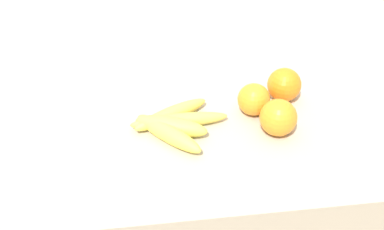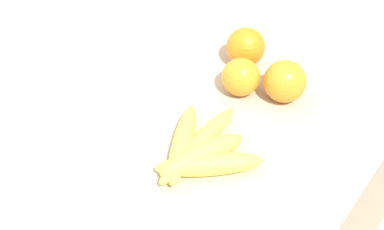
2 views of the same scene
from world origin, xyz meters
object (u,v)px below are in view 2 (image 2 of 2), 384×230
banana_bunch (199,152)px  orange_back_right (245,47)px  orange_center (241,77)px  orange_right (285,81)px

banana_bunch → orange_back_right: 0.29m
banana_bunch → orange_center: bearing=12.6°
banana_bunch → orange_right: bearing=-8.2°
orange_center → orange_right: orange_right is taller
orange_right → banana_bunch: bearing=171.8°
orange_center → orange_back_right: 0.09m
orange_center → orange_back_right: size_ratio=0.93×
banana_bunch → orange_back_right: (0.28, 0.09, 0.02)m
banana_bunch → orange_right: orange_right is taller
orange_right → orange_back_right: (0.05, 0.12, -0.00)m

